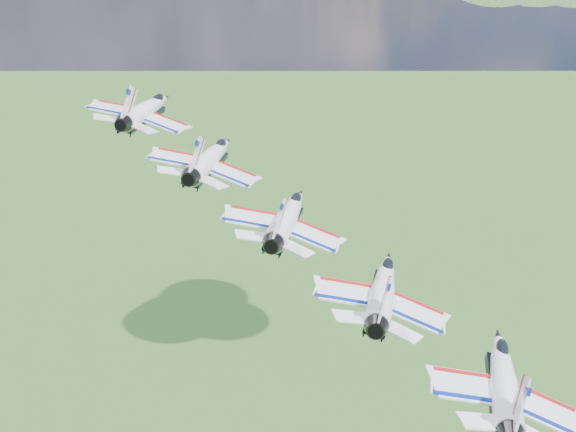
# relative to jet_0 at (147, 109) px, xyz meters

# --- Properties ---
(jet_0) EXTENTS (12.70, 16.46, 6.85)m
(jet_0) POSITION_rel_jet_0_xyz_m (0.00, 0.00, 0.00)
(jet_0) COLOR white
(jet_1) EXTENTS (12.70, 16.46, 6.85)m
(jet_1) POSITION_rel_jet_0_xyz_m (8.33, -8.29, -2.88)
(jet_1) COLOR white
(jet_2) EXTENTS (12.70, 16.46, 6.85)m
(jet_2) POSITION_rel_jet_0_xyz_m (16.66, -16.57, -5.75)
(jet_2) COLOR white
(jet_3) EXTENTS (12.70, 16.46, 6.85)m
(jet_3) POSITION_rel_jet_0_xyz_m (24.98, -24.86, -8.63)
(jet_3) COLOR white
(jet_4) EXTENTS (12.70, 16.46, 6.85)m
(jet_4) POSITION_rel_jet_0_xyz_m (33.31, -33.14, -11.51)
(jet_4) COLOR white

